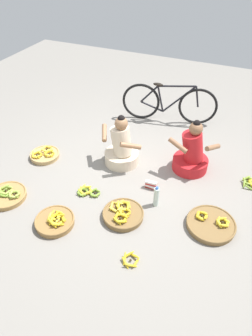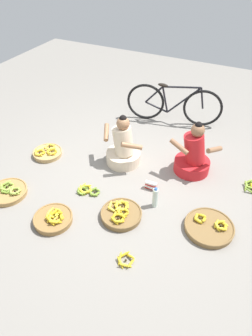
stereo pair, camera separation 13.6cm
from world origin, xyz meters
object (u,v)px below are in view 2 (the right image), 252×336
at_px(bicycle_leaning, 173,104).
at_px(banana_basket_back_center, 209,227).
at_px(vendor_woman_behind, 193,156).
at_px(loose_bananas_back_right, 125,260).
at_px(banana_basket_front_right, 121,214).
at_px(banana_basket_front_left, 48,153).
at_px(banana_basket_near_bicycle, 53,219).
at_px(packet_carton_stack, 151,185).
at_px(vendor_woman_front, 123,148).
at_px(banana_basket_mid_left, 8,192).
at_px(water_bottle, 155,198).
at_px(loose_bananas_near_vendor, 87,190).

xyz_separation_m(bicycle_leaning, banana_basket_back_center, (1.24, -2.20, -0.31)).
distance_m(vendor_woman_behind, loose_bananas_back_right, 1.86).
xyz_separation_m(vendor_woman_behind, banana_basket_front_right, (-0.53, -1.27, -0.22)).
bearing_deg(loose_bananas_back_right, banana_basket_front_left, 148.25).
bearing_deg(banana_basket_near_bicycle, packet_carton_stack, 51.17).
distance_m(vendor_woman_front, banana_basket_mid_left, 1.73).
height_order(vendor_woman_front, banana_basket_mid_left, vendor_woman_front).
bearing_deg(packet_carton_stack, loose_bananas_back_right, -81.22).
xyz_separation_m(bicycle_leaning, loose_bananas_back_right, (0.52, -3.05, -0.33)).
bearing_deg(banana_basket_front_left, water_bottle, -8.49).
distance_m(vendor_woman_front, water_bottle, 1.02).
height_order(banana_basket_front_left, loose_bananas_near_vendor, banana_basket_front_left).
bearing_deg(vendor_woman_behind, bicycle_leaning, 120.82).
relative_size(vendor_woman_front, banana_basket_mid_left, 1.57).
bearing_deg(loose_bananas_near_vendor, vendor_woman_front, 79.49).
xyz_separation_m(bicycle_leaning, water_bottle, (0.50, -2.12, -0.21)).
height_order(banana_basket_mid_left, banana_basket_front_left, banana_basket_front_left).
height_order(vendor_woman_behind, banana_basket_back_center, vendor_woman_behind).
distance_m(vendor_woman_behind, banana_basket_back_center, 1.14).
bearing_deg(banana_basket_back_center, packet_carton_stack, 158.39).
distance_m(banana_basket_mid_left, banana_basket_front_left, 0.96).
xyz_separation_m(vendor_woman_behind, bicycle_leaning, (-0.72, 1.21, 0.09)).
height_order(banana_basket_front_right, water_bottle, water_bottle).
distance_m(banana_basket_front_left, loose_bananas_back_right, 2.31).
bearing_deg(bicycle_leaning, water_bottle, -76.74).
bearing_deg(loose_bananas_near_vendor, packet_carton_stack, 30.02).
bearing_deg(water_bottle, vendor_woman_behind, 76.29).
distance_m(vendor_woman_behind, packet_carton_stack, 0.77).
distance_m(banana_basket_front_right, water_bottle, 0.49).
distance_m(banana_basket_front_right, packet_carton_stack, 0.65).
bearing_deg(water_bottle, banana_basket_back_center, -6.20).
height_order(banana_basket_back_center, banana_basket_front_right, banana_basket_front_right).
bearing_deg(loose_bananas_back_right, vendor_woman_front, 116.88).
xyz_separation_m(vendor_woman_behind, banana_basket_front_left, (-2.16, -0.62, -0.22)).
distance_m(banana_basket_front_right, banana_basket_near_bicycle, 0.84).
bearing_deg(water_bottle, banana_basket_front_left, 171.51).
relative_size(vendor_woman_front, banana_basket_front_left, 1.77).
height_order(banana_basket_near_bicycle, loose_bananas_back_right, banana_basket_near_bicycle).
relative_size(vendor_woman_behind, loose_bananas_back_right, 3.75).
height_order(banana_basket_mid_left, packet_carton_stack, banana_basket_mid_left).
xyz_separation_m(vendor_woman_front, banana_basket_front_right, (0.47, -1.01, -0.21)).
xyz_separation_m(banana_basket_near_bicycle, loose_bananas_back_right, (1.05, -0.13, -0.02)).
distance_m(banana_basket_front_left, water_bottle, 1.97).
relative_size(vendor_woman_front, banana_basket_front_right, 1.56).
bearing_deg(banana_basket_near_bicycle, banana_basket_front_right, 31.25).
relative_size(vendor_woman_front, banana_basket_near_bicycle, 1.68).
distance_m(bicycle_leaning, banana_basket_front_right, 2.51).
height_order(loose_bananas_near_vendor, water_bottle, water_bottle).
distance_m(banana_basket_back_center, loose_bananas_near_vendor, 1.67).
relative_size(vendor_woman_behind, banana_basket_front_left, 1.80).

